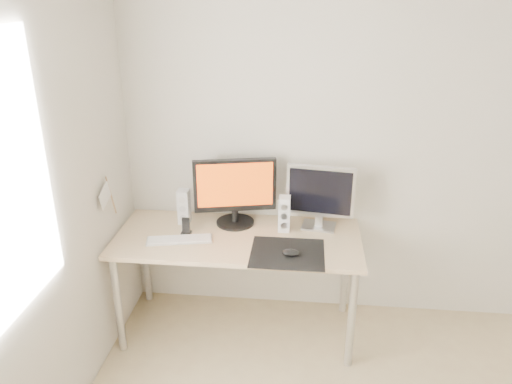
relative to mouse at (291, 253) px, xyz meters
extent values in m
plane|color=silver|center=(0.58, 0.59, 0.50)|extent=(3.50, 0.00, 3.50)
cube|color=black|center=(-0.02, 0.03, -0.02)|extent=(0.45, 0.40, 0.00)
ellipsoid|color=black|center=(0.00, 0.00, 0.00)|extent=(0.11, 0.06, 0.04)
cube|color=#D1B587|center=(-0.35, 0.22, -0.04)|extent=(1.60, 0.70, 0.03)
cylinder|color=silver|center=(-1.09, -0.07, -0.40)|extent=(0.05, 0.05, 0.70)
cylinder|color=silver|center=(0.39, -0.07, -0.40)|extent=(0.05, 0.05, 0.70)
cylinder|color=silver|center=(-1.09, 0.51, -0.40)|extent=(0.05, 0.05, 0.70)
cylinder|color=silver|center=(0.39, 0.51, -0.40)|extent=(0.05, 0.05, 0.70)
cylinder|color=black|center=(-0.40, 0.41, -0.01)|extent=(0.31, 0.31, 0.02)
cylinder|color=black|center=(-0.40, 0.41, 0.05)|extent=(0.06, 0.06, 0.12)
cube|color=black|center=(-0.39, 0.40, 0.26)|extent=(0.55, 0.16, 0.36)
cube|color=orange|center=(-0.39, 0.38, 0.27)|extent=(0.49, 0.11, 0.30)
cube|color=#B9B9BB|center=(0.17, 0.41, -0.01)|extent=(0.24, 0.19, 0.01)
cube|color=silver|center=(0.17, 0.41, 0.04)|extent=(0.06, 0.05, 0.10)
cube|color=silver|center=(0.17, 0.41, 0.24)|extent=(0.45, 0.11, 0.34)
cube|color=black|center=(0.17, 0.39, 0.24)|extent=(0.41, 0.07, 0.30)
cube|color=silver|center=(-0.74, 0.39, 0.10)|extent=(0.08, 0.09, 0.24)
cylinder|color=#B0B0B2|center=(-0.74, 0.35, 0.03)|extent=(0.05, 0.01, 0.05)
cylinder|color=#BCBCBE|center=(-0.74, 0.35, 0.10)|extent=(0.05, 0.01, 0.05)
cylinder|color=silver|center=(-0.74, 0.35, 0.16)|extent=(0.05, 0.01, 0.05)
cube|color=white|center=(-0.06, 0.34, 0.10)|extent=(0.08, 0.09, 0.24)
cylinder|color=silver|center=(-0.06, 0.30, 0.03)|extent=(0.05, 0.01, 0.05)
cylinder|color=#BDBDBF|center=(-0.06, 0.30, 0.10)|extent=(0.05, 0.01, 0.05)
cylinder|color=silver|center=(-0.06, 0.30, 0.16)|extent=(0.05, 0.01, 0.05)
cube|color=silver|center=(-0.71, 0.12, -0.02)|extent=(0.44, 0.20, 0.01)
cube|color=white|center=(-0.71, 0.12, -0.01)|extent=(0.41, 0.18, 0.01)
cube|color=black|center=(-0.69, 0.22, -0.02)|extent=(0.07, 0.06, 0.01)
cube|color=black|center=(-0.69, 0.22, 0.04)|extent=(0.05, 0.02, 0.10)
cylinder|color=#A57F54|center=(-1.14, 0.14, 0.27)|extent=(0.01, 0.10, 0.29)
cube|color=white|center=(-1.14, 0.05, 0.31)|extent=(0.00, 0.19, 0.15)
camera|label=1|loc=(0.06, -2.65, 1.49)|focal=35.00mm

